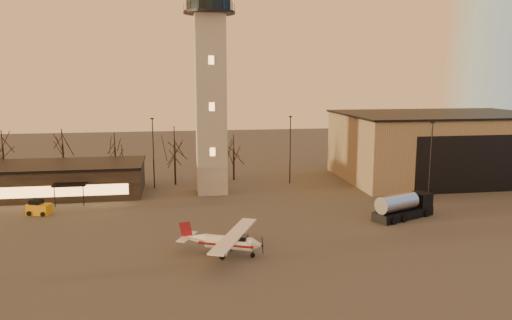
% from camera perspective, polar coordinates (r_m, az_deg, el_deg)
% --- Properties ---
extents(ground, '(220.00, 220.00, 0.00)m').
position_cam_1_polar(ground, '(41.19, -1.81, -13.26)').
color(ground, '#413F3C').
rests_on(ground, ground).
extents(control_tower, '(6.80, 6.80, 32.60)m').
position_cam_1_polar(control_tower, '(67.82, -5.25, 9.84)').
color(control_tower, '#A3A19A').
rests_on(control_tower, ground).
extents(hangar, '(30.60, 20.60, 10.30)m').
position_cam_1_polar(hangar, '(83.17, 20.25, 1.52)').
color(hangar, '#9B8366').
rests_on(hangar, ground).
extents(terminal, '(25.40, 12.20, 4.30)m').
position_cam_1_polar(terminal, '(73.02, -22.68, -2.08)').
color(terminal, black).
rests_on(terminal, ground).
extents(light_poles, '(58.50, 12.25, 10.14)m').
position_cam_1_polar(light_poles, '(69.66, -4.76, 0.83)').
color(light_poles, black).
rests_on(light_poles, ground).
extents(tree_row, '(37.20, 9.20, 8.80)m').
position_cam_1_polar(tree_row, '(77.96, -15.72, 1.83)').
color(tree_row, black).
rests_on(tree_row, ground).
extents(cessna_front, '(8.41, 10.12, 2.89)m').
position_cam_1_polar(cessna_front, '(45.53, -2.92, -9.66)').
color(cessna_front, silver).
rests_on(cessna_front, ground).
extents(fuel_truck, '(8.08, 5.23, 2.91)m').
position_cam_1_polar(fuel_truck, '(59.26, 16.46, -5.31)').
color(fuel_truck, black).
rests_on(fuel_truck, ground).
extents(service_cart, '(3.02, 2.43, 1.70)m').
position_cam_1_polar(service_cart, '(63.76, -23.55, -5.15)').
color(service_cart, '#C6830B').
rests_on(service_cart, ground).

